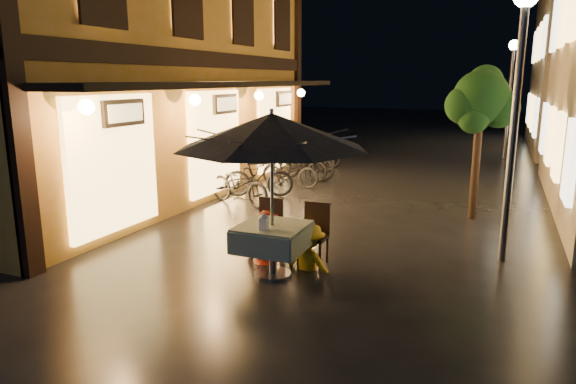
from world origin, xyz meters
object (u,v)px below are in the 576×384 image
at_px(person_orange, 266,212).
at_px(person_yellow, 310,225).
at_px(streetlamp_near, 519,75).
at_px(cafe_table, 272,238).
at_px(bicycle_0, 239,184).
at_px(patio_umbrella, 272,131).
at_px(table_lantern, 264,221).

distance_m(person_orange, person_yellow, 0.78).
relative_size(streetlamp_near, person_yellow, 3.08).
xyz_separation_m(cafe_table, person_yellow, (0.39, 0.51, 0.10)).
bearing_deg(bicycle_0, streetlamp_near, -88.47).
xyz_separation_m(cafe_table, patio_umbrella, (0.00, 0.00, 1.56)).
bearing_deg(bicycle_0, cafe_table, -127.51).
relative_size(cafe_table, table_lantern, 3.96).
bearing_deg(table_lantern, cafe_table, 90.00).
bearing_deg(person_orange, table_lantern, 118.50).
distance_m(cafe_table, table_lantern, 0.43).
relative_size(streetlamp_near, person_orange, 2.64).
height_order(table_lantern, person_orange, person_orange).
distance_m(cafe_table, person_yellow, 0.65).
bearing_deg(bicycle_0, person_yellow, -119.43).
relative_size(table_lantern, person_orange, 0.16).
height_order(person_orange, bicycle_0, person_orange).
xyz_separation_m(streetlamp_near, cafe_table, (-3.15, -2.01, -2.33)).
xyz_separation_m(patio_umbrella, table_lantern, (0.00, -0.28, -1.23)).
bearing_deg(table_lantern, patio_umbrella, 90.00).
bearing_deg(table_lantern, person_orange, 113.55).
bearing_deg(table_lantern, bicycle_0, 122.15).
bearing_deg(patio_umbrella, streetlamp_near, 32.47).
bearing_deg(person_yellow, table_lantern, 72.50).
relative_size(patio_umbrella, table_lantern, 11.19).
height_order(table_lantern, bicycle_0, table_lantern).
distance_m(table_lantern, person_yellow, 0.91).
xyz_separation_m(cafe_table, person_orange, (-0.38, 0.59, 0.21)).
bearing_deg(person_yellow, patio_umbrella, 61.24).
bearing_deg(streetlamp_near, patio_umbrella, -147.53).
distance_m(patio_umbrella, person_yellow, 1.60).
height_order(cafe_table, bicycle_0, bicycle_0).
bearing_deg(person_yellow, cafe_table, 61.24).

